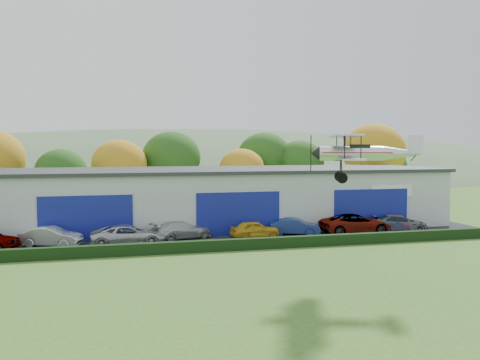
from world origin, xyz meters
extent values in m
plane|color=#44611E|center=(0.00, 0.00, 0.00)|extent=(300.00, 300.00, 0.00)
cube|color=black|center=(3.00, 21.00, 0.03)|extent=(48.00, 9.00, 0.05)
cube|color=black|center=(3.00, 16.20, 0.40)|extent=(46.00, 0.60, 0.80)
cube|color=#B2B7BC|center=(5.00, 28.00, 2.50)|extent=(40.00, 12.00, 5.00)
cube|color=#2D3033|center=(5.00, 28.00, 5.15)|extent=(40.60, 12.60, 0.30)
cube|color=navy|center=(-7.00, 21.95, 1.80)|extent=(7.00, 0.12, 3.60)
cube|color=navy|center=(5.00, 21.95, 1.80)|extent=(7.00, 0.12, 3.60)
cube|color=navy|center=(17.00, 21.95, 1.80)|extent=(7.00, 0.12, 3.60)
cylinder|color=#3D2614|center=(-10.00, 38.00, 1.22)|extent=(0.36, 0.36, 2.45)
ellipsoid|color=#1E4C14|center=(-10.00, 38.00, 4.69)|extent=(5.32, 5.32, 4.79)
cylinder|color=#3D2614|center=(-4.00, 40.00, 1.40)|extent=(0.36, 0.36, 2.80)
ellipsoid|color=#A65F14|center=(-4.00, 40.00, 5.36)|extent=(6.08, 6.08, 5.47)
cylinder|color=#3D2614|center=(2.00, 42.00, 1.57)|extent=(0.36, 0.36, 3.15)
ellipsoid|color=#1E4C14|center=(2.00, 42.00, 6.03)|extent=(6.84, 6.84, 6.16)
cylinder|color=#3D2614|center=(10.00, 40.00, 1.22)|extent=(0.36, 0.36, 2.45)
ellipsoid|color=#A65F14|center=(10.00, 40.00, 4.69)|extent=(5.32, 5.32, 4.79)
cylinder|color=#3D2614|center=(18.00, 42.00, 1.40)|extent=(0.36, 0.36, 2.80)
ellipsoid|color=#1E4C14|center=(18.00, 42.00, 5.36)|extent=(6.08, 6.08, 5.47)
cylinder|color=#3D2614|center=(26.00, 38.00, 1.75)|extent=(0.36, 0.36, 3.50)
ellipsoid|color=#A65F14|center=(26.00, 38.00, 6.70)|extent=(7.60, 7.60, 6.84)
cylinder|color=#3D2614|center=(30.00, 42.00, 1.22)|extent=(0.36, 0.36, 2.45)
ellipsoid|color=#1E4C14|center=(30.00, 42.00, 4.69)|extent=(5.32, 5.32, 4.79)
cylinder|color=#3D2614|center=(14.00, 44.00, 1.57)|extent=(0.36, 0.36, 3.15)
ellipsoid|color=#1E4C14|center=(14.00, 44.00, 6.03)|extent=(6.84, 6.84, 6.16)
ellipsoid|color=#4C6642|center=(20.00, 140.00, -15.40)|extent=(320.00, 196.00, 56.00)
ellipsoid|color=#4C6642|center=(90.00, 140.00, -9.90)|extent=(240.00, 126.00, 36.00)
imported|color=silver|center=(-9.41, 20.62, 0.78)|extent=(4.69, 2.98, 1.46)
imported|color=silver|center=(-3.95, 19.59, 0.81)|extent=(5.48, 2.54, 1.52)
imported|color=silver|center=(0.25, 21.43, 0.75)|extent=(5.22, 3.39, 1.41)
imported|color=gold|center=(6.00, 20.58, 0.72)|extent=(4.05, 1.93, 1.33)
imported|color=navy|center=(9.59, 21.01, 0.73)|extent=(4.37, 2.78, 1.36)
imported|color=gray|center=(14.68, 20.35, 0.87)|extent=(5.93, 2.81, 1.63)
imported|color=gray|center=(19.06, 20.69, 0.73)|extent=(5.03, 3.16, 1.36)
cylinder|color=silver|center=(7.25, 6.33, 6.96)|extent=(3.43, 1.90, 0.80)
cone|color=silver|center=(9.74, 5.42, 6.96)|extent=(2.10, 1.42, 0.80)
cone|color=black|center=(5.46, 6.98, 6.96)|extent=(0.69, 0.90, 0.80)
cube|color=#9D180C|center=(7.50, 6.24, 7.00)|extent=(3.76, 2.04, 0.05)
cube|color=black|center=(7.66, 6.18, 7.33)|extent=(1.18, 0.86, 0.22)
cube|color=silver|center=(7.08, 6.39, 6.69)|extent=(3.23, 6.35, 0.09)
cube|color=silver|center=(6.92, 6.45, 7.88)|extent=(3.43, 6.72, 0.09)
cylinder|color=black|center=(5.92, 4.37, 7.29)|extent=(0.07, 0.07, 1.15)
cylinder|color=black|center=(6.66, 4.09, 7.29)|extent=(0.07, 0.07, 1.15)
cylinder|color=black|center=(7.50, 8.68, 7.29)|extent=(0.07, 0.07, 1.15)
cylinder|color=black|center=(8.24, 8.41, 7.29)|extent=(0.07, 0.07, 1.15)
cylinder|color=black|center=(6.81, 6.16, 7.57)|extent=(0.12, 0.20, 0.66)
cylinder|color=black|center=(7.02, 6.74, 7.57)|extent=(0.12, 0.20, 0.66)
cylinder|color=black|center=(6.62, 6.16, 6.21)|extent=(0.27, 0.60, 1.08)
cylinder|color=black|center=(6.88, 6.86, 6.21)|extent=(0.27, 0.60, 1.08)
cylinder|color=black|center=(6.75, 6.51, 5.67)|extent=(0.64, 1.60, 0.06)
cylinder|color=black|center=(6.48, 5.76, 5.67)|extent=(0.57, 0.31, 0.57)
cylinder|color=black|center=(7.02, 7.26, 5.67)|extent=(0.57, 0.31, 0.57)
cylinder|color=black|center=(10.32, 5.20, 6.74)|extent=(0.32, 0.16, 0.37)
cube|color=silver|center=(10.32, 5.20, 7.00)|extent=(1.54, 2.43, 0.05)
cube|color=silver|center=(10.40, 5.17, 7.44)|extent=(0.77, 0.32, 0.97)
cube|color=black|center=(5.24, 7.06, 6.96)|extent=(0.09, 0.12, 1.94)
camera|label=1|loc=(-5.52, -19.37, 7.32)|focal=39.24mm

